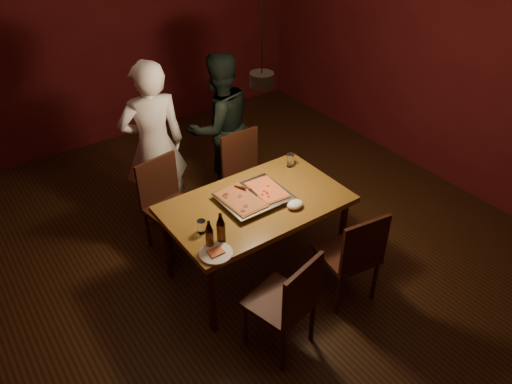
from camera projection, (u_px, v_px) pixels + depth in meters
room_shell at (262, 122)px, 3.86m from camera, size 6.00×6.00×6.00m
dining_table at (256, 209)px, 4.14m from camera, size 1.50×0.90×0.75m
chair_far_left at (166, 197)px, 4.53m from camera, size 0.48×0.48×0.49m
chair_far_right at (246, 168)px, 4.93m from camera, size 0.42×0.42×0.49m
chair_near_left at (290, 298)px, 3.52m from camera, size 0.51×0.51×0.49m
chair_near_right at (354, 250)px, 3.93m from camera, size 0.48×0.48×0.49m
pizza_tray at (254, 198)px, 4.11m from camera, size 0.56×0.46×0.05m
pizza_meat at (241, 200)px, 4.03m from camera, size 0.28×0.42×0.02m
pizza_cheese at (267, 190)px, 4.15m from camera, size 0.25×0.38×0.02m
spatula at (252, 193)px, 4.10m from camera, size 0.17×0.26×0.04m
beer_bottle_a at (209, 234)px, 3.59m from camera, size 0.06×0.06×0.23m
beer_bottle_b at (221, 228)px, 3.63m from camera, size 0.07×0.07×0.25m
water_glass_left at (202, 227)px, 3.75m from camera, size 0.07×0.07×0.11m
water_glass_right at (290, 160)px, 4.52m from camera, size 0.06×0.06×0.13m
plate_slice at (216, 253)px, 3.57m from camera, size 0.24×0.24×0.03m
napkin at (295, 205)px, 4.02m from camera, size 0.14×0.11×0.06m
diner_white at (154, 146)px, 4.69m from camera, size 0.67×0.50×1.68m
diner_dark at (220, 127)px, 5.14m from camera, size 0.76×0.59×1.56m
pendant_lamp at (262, 78)px, 3.65m from camera, size 0.18×0.18×1.10m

